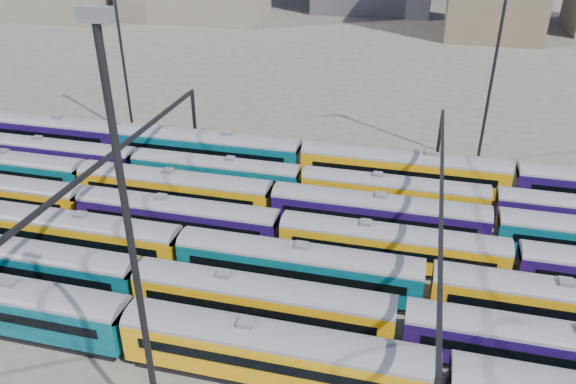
# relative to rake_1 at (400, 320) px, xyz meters

# --- Properties ---
(ground) EXTENTS (500.00, 500.00, 0.00)m
(ground) POSITION_rel_rake_1_xyz_m (-7.88, 10.00, -2.63)
(ground) COLOR #403C36
(ground) RESTS_ON ground
(rake_1) EXTENTS (122.02, 2.98, 5.01)m
(rake_1) POSITION_rel_rake_1_xyz_m (0.00, 0.00, 0.00)
(rake_1) COLOR black
(rake_1) RESTS_ON ground
(rake_2) EXTENTS (123.97, 3.02, 5.09)m
(rake_2) POSITION_rel_rake_1_xyz_m (1.77, 5.00, 0.04)
(rake_2) COLOR black
(rake_2) RESTS_ON ground
(rake_3) EXTENTS (140.19, 2.93, 4.93)m
(rake_3) POSITION_rel_rake_1_xyz_m (-21.52, 10.00, -0.04)
(rake_3) COLOR black
(rake_3) RESTS_ON ground
(rake_4) EXTENTS (104.11, 3.05, 5.14)m
(rake_4) POSITION_rel_rake_1_xyz_m (-24.05, 15.00, 0.07)
(rake_4) COLOR black
(rake_4) RESTS_ON ground
(rake_5) EXTENTS (115.72, 2.82, 4.74)m
(rake_5) POSITION_rel_rake_1_xyz_m (-11.74, 20.00, -0.14)
(rake_5) COLOR black
(rake_5) RESTS_ON ground
(rake_6) EXTENTS (136.46, 3.33, 5.62)m
(rake_6) POSITION_rel_rake_1_xyz_m (-12.90, 25.00, 0.32)
(rake_6) COLOR black
(rake_6) RESTS_ON ground
(gantry_1) EXTENTS (0.35, 40.35, 8.03)m
(gantry_1) POSITION_rel_rake_1_xyz_m (-27.88, 10.00, 4.16)
(gantry_1) COLOR black
(gantry_1) RESTS_ON ground
(gantry_2) EXTENTS (0.35, 40.35, 8.03)m
(gantry_2) POSITION_rel_rake_1_xyz_m (2.12, 10.00, 4.16)
(gantry_2) COLOR black
(gantry_2) RESTS_ON ground
(mast_1) EXTENTS (1.40, 0.50, 25.60)m
(mast_1) POSITION_rel_rake_1_xyz_m (-37.88, 32.00, 11.34)
(mast_1) COLOR black
(mast_1) RESTS_ON ground
(mast_2) EXTENTS (1.40, 0.50, 25.60)m
(mast_2) POSITION_rel_rake_1_xyz_m (-12.88, -12.00, 11.34)
(mast_2) COLOR black
(mast_2) RESTS_ON ground
(mast_3) EXTENTS (1.40, 0.50, 25.60)m
(mast_3) POSITION_rel_rake_1_xyz_m (7.12, 34.00, 11.34)
(mast_3) COLOR black
(mast_3) RESTS_ON ground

